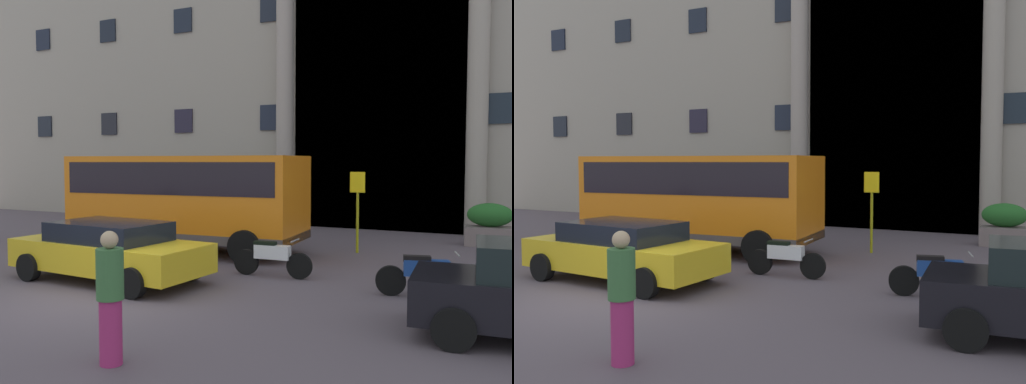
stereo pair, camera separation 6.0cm
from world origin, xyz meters
The scene contains 11 objects.
ground_plane centered at (0.00, 0.00, -0.06)m, with size 80.00×64.00×0.12m, color #52474F.
office_building_facade centered at (0.01, 17.48, 10.34)m, with size 38.58×9.61×20.69m.
orange_minibus centered at (-1.53, 5.50, 1.69)m, with size 7.13×3.08×2.84m.
bus_stop_sign centered at (3.13, 7.47, 1.48)m, with size 0.44×0.08×2.38m.
hedge_planter_east centered at (-2.87, 10.20, 0.76)m, with size 1.83×0.78×1.56m.
hedge_planter_far_west centered at (6.55, 10.58, 0.66)m, with size 1.43×0.90×1.37m.
hedge_planter_west centered at (-7.41, 10.60, 0.62)m, with size 1.92×0.82×1.28m.
parked_coupe_end centered at (-0.84, 1.36, 0.70)m, with size 4.71×2.35×1.33m.
scooter_by_planter centered at (2.22, 3.36, 0.45)m, with size 1.93×0.55×0.89m.
motorcycle_far_end centered at (5.73, 2.97, 0.46)m, with size 1.93×0.72×0.89m.
pedestrian_woman_dark_dress centered at (2.61, -2.53, 0.90)m, with size 0.36×0.36×1.77m.
Camera 2 is at (7.47, -7.92, 2.67)m, focal length 37.87 mm.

